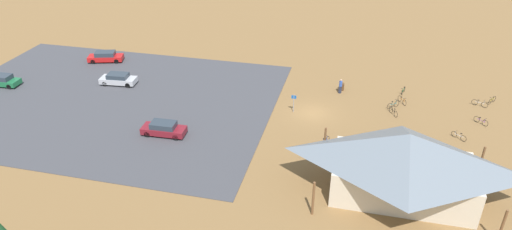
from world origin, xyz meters
name	(u,v)px	position (x,y,z in m)	size (l,w,h in m)	color
ground	(312,113)	(0.00, 0.00, 0.00)	(160.00, 160.00, 0.00)	olive
parking_lot_asphalt	(108,99)	(24.06, 2.38, 0.03)	(39.21, 29.10, 0.05)	#424247
bike_pavilion	(405,161)	(-9.05, 12.54, 3.45)	(14.23, 8.87, 6.03)	beige
trash_bin	(342,87)	(-2.71, -6.72, 0.45)	(0.60, 0.60, 0.90)	brown
lot_sign	(294,101)	(2.15, 0.26, 1.41)	(0.56, 0.08, 2.20)	#99999E
bicycle_green_edge_north	(403,91)	(-10.10, -7.56, 0.35)	(0.62, 1.63, 0.79)	black
bicycle_white_near_porch	(459,136)	(-15.19, 1.96, 0.35)	(1.33, 1.12, 0.76)	black
bicycle_purple_mid_cluster	(481,121)	(-17.93, -1.80, 0.37)	(1.27, 1.19, 0.83)	black
bicycle_silver_yard_left	(480,103)	(-18.53, -6.12, 0.38)	(1.68, 0.77, 0.89)	black
bicycle_orange_front_row	(402,100)	(-9.85, -4.78, 0.38)	(0.90, 1.56, 0.86)	black
bicycle_teal_back_row	(393,105)	(-8.80, -3.39, 0.39)	(1.36, 1.26, 0.91)	black
bicycle_yellow_near_sign	(492,100)	(-20.09, -7.32, 0.37)	(1.04, 1.40, 0.83)	black
bicycle_black_by_bin	(393,112)	(-8.80, -1.71, 0.39)	(0.87, 1.61, 0.87)	black
bicycle_blue_yard_front	(325,142)	(-2.00, 6.23, 0.37)	(0.84, 1.57, 0.86)	black
car_green_end_stall	(2,80)	(38.81, 2.01, 0.75)	(4.38, 1.94, 1.43)	#1E6B3D
car_red_back_corner	(106,57)	(30.17, -8.10, 0.77)	(5.04, 3.04, 1.46)	red
car_maroon_inner_stall	(164,129)	(14.33, 8.27, 0.77)	(4.59, 1.90, 1.46)	maroon
car_silver_front_row	(118,79)	(24.82, -1.75, 0.75)	(4.62, 2.22, 1.42)	#BCBCC1
visitor_near_lot	(340,86)	(-2.59, -5.82, 0.98)	(0.36, 0.39, 1.85)	#2D3347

